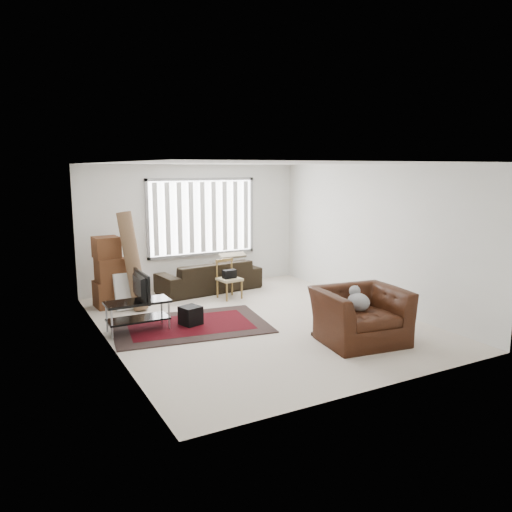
{
  "coord_description": "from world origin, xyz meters",
  "views": [
    {
      "loc": [
        -3.95,
        -7.28,
        2.63
      ],
      "look_at": [
        0.26,
        0.55,
        1.05
      ],
      "focal_mm": 35.0,
      "sensor_mm": 36.0,
      "label": 1
    }
  ],
  "objects_px": {
    "tv_stand": "(138,309)",
    "sofa": "(209,271)",
    "armchair": "(360,312)",
    "moving_boxes": "(109,274)",
    "side_chair": "(229,277)"
  },
  "relations": [
    {
      "from": "armchair",
      "to": "sofa",
      "type": "bearing_deg",
      "value": 108.32
    },
    {
      "from": "moving_boxes",
      "to": "sofa",
      "type": "bearing_deg",
      "value": 6.65
    },
    {
      "from": "moving_boxes",
      "to": "sofa",
      "type": "height_order",
      "value": "moving_boxes"
    },
    {
      "from": "side_chair",
      "to": "armchair",
      "type": "bearing_deg",
      "value": -86.25
    },
    {
      "from": "moving_boxes",
      "to": "side_chair",
      "type": "distance_m",
      "value": 2.34
    },
    {
      "from": "armchair",
      "to": "moving_boxes",
      "type": "bearing_deg",
      "value": 135.21
    },
    {
      "from": "sofa",
      "to": "moving_boxes",
      "type": "bearing_deg",
      "value": 0.71
    },
    {
      "from": "moving_boxes",
      "to": "sofa",
      "type": "relative_size",
      "value": 0.61
    },
    {
      "from": "tv_stand",
      "to": "sofa",
      "type": "xyz_separation_m",
      "value": [
        2.08,
        1.96,
        0.06
      ]
    },
    {
      "from": "moving_boxes",
      "to": "sofa",
      "type": "xyz_separation_m",
      "value": [
        2.16,
        0.25,
        -0.2
      ]
    },
    {
      "from": "tv_stand",
      "to": "sofa",
      "type": "relative_size",
      "value": 0.46
    },
    {
      "from": "sofa",
      "to": "armchair",
      "type": "height_order",
      "value": "armchair"
    },
    {
      "from": "tv_stand",
      "to": "moving_boxes",
      "type": "xyz_separation_m",
      "value": [
        -0.08,
        1.71,
        0.26
      ]
    },
    {
      "from": "sofa",
      "to": "armchair",
      "type": "bearing_deg",
      "value": 94.84
    },
    {
      "from": "tv_stand",
      "to": "sofa",
      "type": "height_order",
      "value": "sofa"
    }
  ]
}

